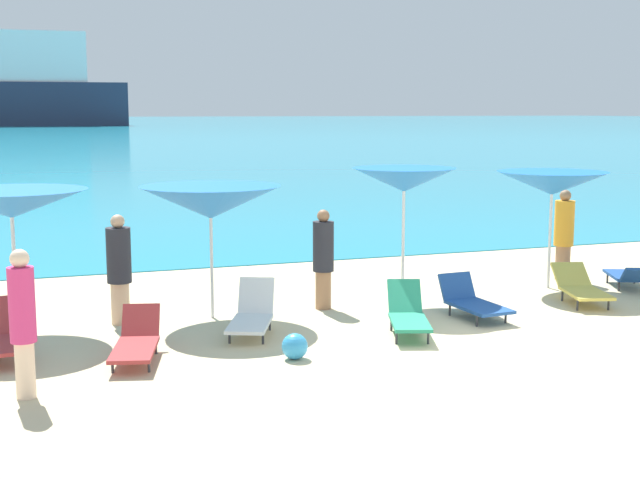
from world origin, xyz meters
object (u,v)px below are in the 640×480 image
at_px(umbrella_0, 11,204).
at_px(beachgoer_0, 23,319).
at_px(lounge_chair_7, 252,315).
at_px(lounge_chair_1, 136,341).
at_px(umbrella_3, 552,183).
at_px(umbrella_2, 404,180).
at_px(umbrella_1, 211,202).
at_px(beachgoer_2, 323,257).
at_px(lounge_chair_2, 581,287).
at_px(beach_ball, 295,346).
at_px(beachgoer_1, 119,267).
at_px(beachgoer_3, 564,233).
at_px(lounge_chair_4, 408,314).
at_px(lounge_chair_3, 630,276).
at_px(lounge_chair_6, 473,301).

xyz_separation_m(umbrella_0, beachgoer_0, (0.06, -3.13, -0.99)).
bearing_deg(lounge_chair_7, lounge_chair_1, -132.57).
bearing_deg(lounge_chair_7, umbrella_3, 36.31).
distance_m(umbrella_2, lounge_chair_1, 5.48).
distance_m(umbrella_1, beachgoer_2, 2.10).
height_order(lounge_chair_2, lounge_chair_7, lounge_chair_7).
bearing_deg(umbrella_0, beach_ball, -37.95).
relative_size(umbrella_3, beachgoer_1, 1.30).
relative_size(umbrella_3, beachgoer_3, 1.26).
height_order(lounge_chair_4, beachgoer_1, beachgoer_1).
height_order(umbrella_0, lounge_chair_3, umbrella_0).
relative_size(umbrella_1, lounge_chair_7, 1.49).
xyz_separation_m(umbrella_2, lounge_chair_7, (-2.98, -1.19, -1.81)).
relative_size(umbrella_3, beach_ball, 6.34).
relative_size(umbrella_1, umbrella_3, 1.01).
relative_size(umbrella_1, umbrella_2, 0.97).
relative_size(lounge_chair_4, beachgoer_0, 0.89).
height_order(lounge_chair_4, beachgoer_0, beachgoer_0).
height_order(umbrella_1, beachgoer_1, umbrella_1).
bearing_deg(beach_ball, beachgoer_2, 62.90).
bearing_deg(umbrella_1, lounge_chair_3, -2.87).
relative_size(beachgoer_1, beachgoer_2, 1.03).
bearing_deg(lounge_chair_2, beachgoer_0, -151.52).
relative_size(lounge_chair_2, beachgoer_2, 0.98).
height_order(umbrella_0, lounge_chair_1, umbrella_0).
bearing_deg(umbrella_3, beachgoer_0, -160.30).
relative_size(lounge_chair_1, beachgoer_3, 0.89).
distance_m(beachgoer_1, beach_ball, 3.40).
distance_m(lounge_chair_7, beachgoer_2, 2.01).
height_order(umbrella_0, umbrella_3, umbrella_3).
bearing_deg(beachgoer_3, beachgoer_0, 169.09).
distance_m(umbrella_2, lounge_chair_7, 3.68).
height_order(umbrella_3, beachgoer_1, umbrella_3).
height_order(lounge_chair_1, lounge_chair_3, lounge_chair_1).
xyz_separation_m(umbrella_0, umbrella_1, (2.92, -0.03, -0.08)).
distance_m(lounge_chair_7, beach_ball, 1.49).
bearing_deg(lounge_chair_7, lounge_chair_4, 3.35).
xyz_separation_m(umbrella_2, beach_ball, (-2.80, -2.66, -1.92)).
xyz_separation_m(umbrella_0, umbrella_3, (9.27, 0.17, 0.02)).
xyz_separation_m(lounge_chair_6, beachgoer_2, (-2.02, 1.37, 0.60)).
bearing_deg(lounge_chair_3, lounge_chair_1, 32.38).
relative_size(umbrella_2, lounge_chair_4, 1.50).
xyz_separation_m(umbrella_2, lounge_chair_6, (0.57, -1.39, -1.83)).
height_order(umbrella_3, lounge_chair_3, umbrella_3).
bearing_deg(beachgoer_1, umbrella_3, 168.78).
xyz_separation_m(beachgoer_1, beachgoer_2, (3.28, -0.07, -0.02)).
bearing_deg(lounge_chair_6, lounge_chair_4, -161.18).
bearing_deg(lounge_chair_6, umbrella_1, 156.74).
xyz_separation_m(lounge_chair_6, beachgoer_3, (3.19, 2.15, 0.65)).
bearing_deg(lounge_chair_1, umbrella_0, 141.19).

